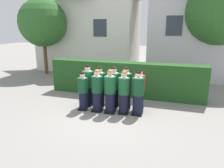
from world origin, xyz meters
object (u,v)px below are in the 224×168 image
object	(u,v)px
student_front_row_3	(124,93)
student_in_red_blazer	(139,90)
student_front_row_1	(97,92)
student_front_row_4	(138,94)
student_rear_row_0	(88,86)
student_rear_row_3	(126,89)
student_rear_row_1	(100,88)
student_front_row_0	(83,92)
student_front_row_2	(110,92)
student_rear_row_2	(114,88)

from	to	relation	value
student_front_row_3	student_in_red_blazer	distance (m)	0.72
student_front_row_1	student_front_row_4	world-z (taller)	student_front_row_4
student_rear_row_0	student_rear_row_3	world-z (taller)	student_rear_row_0
student_rear_row_1	student_in_red_blazer	world-z (taller)	student_rear_row_1
student_rear_row_1	student_front_row_0	bearing A→B (deg)	-134.90
student_front_row_4	student_rear_row_0	size ratio (longest dim) A/B	0.97
student_front_row_4	student_rear_row_0	xyz separation A→B (m)	(-2.14, 0.33, 0.03)
student_front_row_1	student_in_red_blazer	distance (m)	1.64
student_front_row_2	student_in_red_blazer	world-z (taller)	student_front_row_2
student_rear_row_0	student_rear_row_1	size ratio (longest dim) A/B	1.03
student_front_row_3	student_rear_row_2	bearing A→B (deg)	137.48
student_rear_row_2	student_rear_row_0	bearing A→B (deg)	-173.55
student_front_row_0	student_rear_row_3	world-z (taller)	student_rear_row_3
student_front_row_4	student_rear_row_3	xyz separation A→B (m)	(-0.58, 0.46, 0.02)
student_front_row_3	student_rear_row_3	xyz separation A→B (m)	(-0.05, 0.50, 0.03)
student_rear_row_1	student_rear_row_2	size ratio (longest dim) A/B	0.99
student_rear_row_0	student_rear_row_2	distance (m)	1.09
student_front_row_0	student_front_row_4	world-z (taller)	student_front_row_4
student_front_row_2	student_rear_row_1	size ratio (longest dim) A/B	1.00
student_front_row_0	student_rear_row_2	bearing A→B (deg)	29.21
student_in_red_blazer	student_front_row_4	bearing A→B (deg)	-84.56
student_rear_row_2	student_in_red_blazer	world-z (taller)	student_rear_row_2
student_rear_row_0	student_rear_row_2	world-z (taller)	student_rear_row_0
student_front_row_2	student_front_row_3	bearing A→B (deg)	8.46
student_rear_row_1	student_rear_row_2	distance (m)	0.58
student_in_red_blazer	student_front_row_3	bearing A→B (deg)	-131.20
student_front_row_3	student_rear_row_2	world-z (taller)	student_rear_row_2
student_front_row_0	student_rear_row_2	xyz separation A→B (m)	(1.09, 0.61, 0.08)
student_front_row_3	student_front_row_1	bearing A→B (deg)	-175.20
student_front_row_4	student_rear_row_0	world-z (taller)	student_rear_row_0
student_front_row_3	student_rear_row_1	bearing A→B (deg)	160.34
student_rear_row_0	student_rear_row_3	bearing A→B (deg)	4.84
student_front_row_0	student_front_row_4	bearing A→B (deg)	4.24
student_front_row_2	student_rear_row_0	size ratio (longest dim) A/B	0.97
student_front_row_0	student_front_row_1	bearing A→B (deg)	2.56
student_front_row_0	student_rear_row_1	distance (m)	0.73
student_rear_row_1	student_in_red_blazer	xyz separation A→B (m)	(1.59, 0.15, -0.01)
student_front_row_4	student_rear_row_1	world-z (taller)	student_rear_row_1
student_rear_row_0	student_front_row_0	bearing A→B (deg)	-90.80
student_front_row_0	student_rear_row_1	size ratio (longest dim) A/B	0.91
student_front_row_1	student_rear_row_3	distance (m)	1.15
student_front_row_4	student_rear_row_3	size ratio (longest dim) A/B	0.98
student_rear_row_0	student_front_row_2	bearing A→B (deg)	-22.18
student_front_row_1	student_front_row_4	bearing A→B (deg)	4.87
student_rear_row_0	student_front_row_1	bearing A→B (deg)	-38.33
student_front_row_0	student_rear_row_1	xyz separation A→B (m)	(0.51, 0.51, 0.07)
student_front_row_1	student_front_row_3	size ratio (longest dim) A/B	1.00
student_front_row_4	student_in_red_blazer	xyz separation A→B (m)	(-0.05, 0.50, -0.01)
student_rear_row_0	student_in_red_blazer	distance (m)	2.10
student_front_row_0	student_front_row_3	size ratio (longest dim) A/B	0.93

